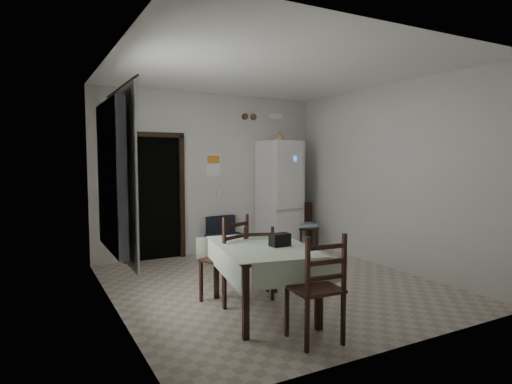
{
  "coord_description": "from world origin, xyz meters",
  "views": [
    {
      "loc": [
        -2.96,
        -4.99,
        1.75
      ],
      "look_at": [
        0.0,
        0.5,
        1.25
      ],
      "focal_mm": 30.0,
      "sensor_mm": 36.0,
      "label": 1
    }
  ],
  "objects": [
    {
      "name": "ground",
      "position": [
        0.0,
        0.0,
        0.0
      ],
      "size": [
        4.5,
        4.5,
        0.0
      ],
      "primitive_type": "plane",
      "color": "#A39685",
      "rests_on": "ground"
    },
    {
      "name": "ceiling",
      "position": [
        0.0,
        0.0,
        2.9
      ],
      "size": [
        4.2,
        4.5,
        0.02
      ],
      "primitive_type": null,
      "color": "white",
      "rests_on": "ground"
    },
    {
      "name": "wall_back",
      "position": [
        0.0,
        2.25,
        1.45
      ],
      "size": [
        4.2,
        0.02,
        2.9
      ],
      "primitive_type": null,
      "color": "beige",
      "rests_on": "ground"
    },
    {
      "name": "wall_front",
      "position": [
        0.0,
        -2.25,
        1.45
      ],
      "size": [
        4.2,
        0.02,
        2.9
      ],
      "primitive_type": null,
      "color": "beige",
      "rests_on": "ground"
    },
    {
      "name": "wall_left",
      "position": [
        -2.1,
        0.0,
        1.45
      ],
      "size": [
        0.02,
        4.5,
        2.9
      ],
      "primitive_type": null,
      "color": "beige",
      "rests_on": "ground"
    },
    {
      "name": "wall_right",
      "position": [
        2.1,
        0.0,
        1.45
      ],
      "size": [
        0.02,
        4.5,
        2.9
      ],
      "primitive_type": null,
      "color": "beige",
      "rests_on": "ground"
    },
    {
      "name": "doorway",
      "position": [
        -1.05,
        2.45,
        1.06
      ],
      "size": [
        1.06,
        0.52,
        2.22
      ],
      "color": "black",
      "rests_on": "ground"
    },
    {
      "name": "window_recess",
      "position": [
        -2.15,
        -0.2,
        1.55
      ],
      "size": [
        0.1,
        1.2,
        1.6
      ],
      "primitive_type": "cube",
      "color": "silver",
      "rests_on": "ground"
    },
    {
      "name": "curtain",
      "position": [
        -2.04,
        -0.2,
        1.55
      ],
      "size": [
        0.02,
        1.45,
        1.85
      ],
      "primitive_type": "cube",
      "color": "silver",
      "rests_on": "ground"
    },
    {
      "name": "curtain_rod",
      "position": [
        -2.03,
        -0.2,
        2.5
      ],
      "size": [
        0.02,
        1.6,
        0.02
      ],
      "primitive_type": "cylinder",
      "rotation": [
        1.57,
        0.0,
        0.0
      ],
      "color": "black",
      "rests_on": "ground"
    },
    {
      "name": "calendar",
      "position": [
        0.05,
        2.24,
        1.62
      ],
      "size": [
        0.28,
        0.02,
        0.4
      ],
      "primitive_type": "cube",
      "color": "white",
      "rests_on": "ground"
    },
    {
      "name": "calendar_image",
      "position": [
        0.05,
        2.23,
        1.72
      ],
      "size": [
        0.24,
        0.01,
        0.14
      ],
      "primitive_type": "cube",
      "color": "orange",
      "rests_on": "ground"
    },
    {
      "name": "light_switch",
      "position": [
        0.15,
        2.24,
        1.1
      ],
      "size": [
        0.08,
        0.02,
        0.12
      ],
      "primitive_type": "cube",
      "color": "beige",
      "rests_on": "ground"
    },
    {
      "name": "vent_left",
      "position": [
        0.7,
        2.23,
        2.52
      ],
      "size": [
        0.12,
        0.03,
        0.12
      ],
      "primitive_type": "cylinder",
      "rotation": [
        1.57,
        0.0,
        0.0
      ],
      "color": "brown",
      "rests_on": "ground"
    },
    {
      "name": "vent_right",
      "position": [
        0.88,
        2.23,
        2.52
      ],
      "size": [
        0.12,
        0.03,
        0.12
      ],
      "primitive_type": "cylinder",
      "rotation": [
        1.57,
        0.0,
        0.0
      ],
      "color": "brown",
      "rests_on": "ground"
    },
    {
      "name": "emergency_light",
      "position": [
        1.35,
        2.21,
        2.55
      ],
      "size": [
        0.25,
        0.07,
        0.09
      ],
      "primitive_type": "cube",
      "color": "white",
      "rests_on": "ground"
    },
    {
      "name": "fridge",
      "position": [
        1.28,
        1.93,
        1.03
      ],
      "size": [
        0.76,
        0.76,
        2.07
      ],
      "primitive_type": null,
      "rotation": [
        0.0,
        0.0,
        0.14
      ],
      "color": "silver",
      "rests_on": "ground"
    },
    {
      "name": "tan_cone",
      "position": [
        1.22,
        1.84,
        2.16
      ],
      "size": [
        0.22,
        0.22,
        0.18
      ],
      "primitive_type": "cone",
      "rotation": [
        0.0,
        0.0,
        0.03
      ],
      "color": "tan",
      "rests_on": "fridge"
    },
    {
      "name": "navy_seat",
      "position": [
        0.15,
        1.93,
        0.34
      ],
      "size": [
        0.64,
        0.62,
        0.69
      ],
      "primitive_type": null,
      "rotation": [
        0.0,
        0.0,
        0.13
      ],
      "color": "black",
      "rests_on": "ground"
    },
    {
      "name": "corner_chair",
      "position": [
        1.72,
        1.68,
        0.44
      ],
      "size": [
        0.46,
        0.46,
        0.88
      ],
      "primitive_type": null,
      "rotation": [
        0.0,
        0.0,
        -0.24
      ],
      "color": "black",
      "rests_on": "ground"
    },
    {
      "name": "dining_table",
      "position": [
        -0.65,
        -0.86,
        0.39
      ],
      "size": [
        1.22,
        1.63,
        0.77
      ],
      "primitive_type": null,
      "rotation": [
        0.0,
        0.0,
        -0.18
      ],
      "color": "#B5C8AB",
      "rests_on": "ground"
    },
    {
      "name": "black_bag",
      "position": [
        -0.5,
        -0.99,
        0.84
      ],
      "size": [
        0.22,
        0.14,
        0.14
      ],
      "primitive_type": "cube",
      "rotation": [
        0.0,
        0.0,
        0.03
      ],
      "color": "black",
      "rests_on": "dining_table"
    },
    {
      "name": "dining_chair_far_left",
      "position": [
        -0.88,
        -0.31,
        0.53
      ],
      "size": [
        0.6,
        0.6,
        1.07
      ],
      "primitive_type": null,
      "rotation": [
        0.0,
        0.0,
        3.53
      ],
      "color": "black",
      "rests_on": "ground"
    },
    {
      "name": "dining_chair_far_right",
      "position": [
        -0.44,
        -0.34,
        0.46
      ],
      "size": [
        0.5,
        0.5,
        0.91
      ],
      "primitive_type": null,
      "rotation": [
        0.0,
        0.0,
        2.79
      ],
      "color": "black",
      "rests_on": "ground"
    },
    {
      "name": "dining_chair_near_head",
      "position": [
        -0.58,
        -1.75,
        0.53
      ],
      "size": [
        0.49,
        0.49,
        1.06
      ],
      "primitive_type": null,
      "rotation": [
        0.0,
        0.0,
        3.06
      ],
      "color": "black",
      "rests_on": "ground"
    }
  ]
}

